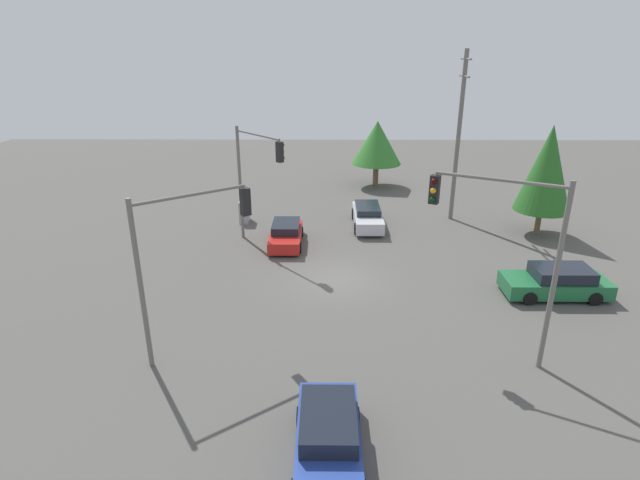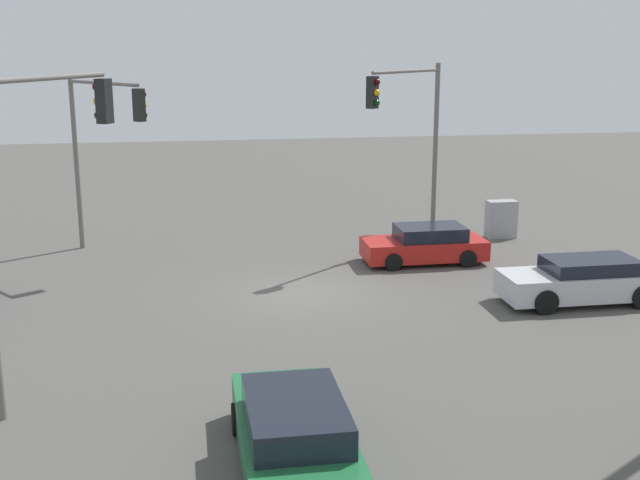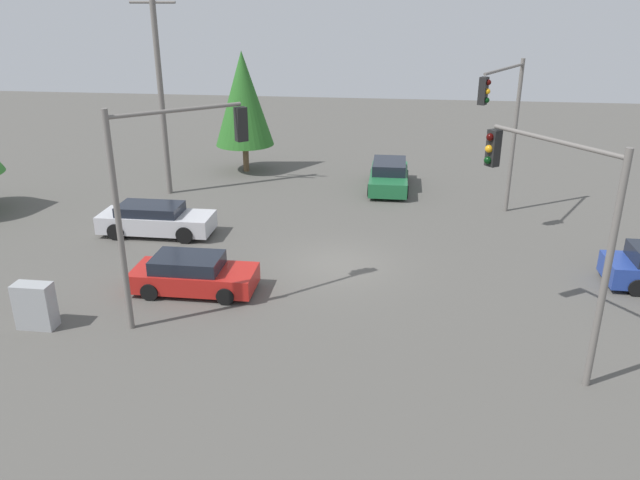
{
  "view_description": "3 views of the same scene",
  "coord_description": "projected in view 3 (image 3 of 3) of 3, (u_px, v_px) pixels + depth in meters",
  "views": [
    {
      "loc": [
        22.64,
        -0.62,
        10.94
      ],
      "look_at": [
        -0.63,
        -0.85,
        1.86
      ],
      "focal_mm": 28.0,
      "sensor_mm": 36.0,
      "label": 1
    },
    {
      "loc": [
        3.36,
        23.1,
        7.48
      ],
      "look_at": [
        -0.58,
        -0.23,
        1.62
      ],
      "focal_mm": 45.0,
      "sensor_mm": 36.0,
      "label": 2
    },
    {
      "loc": [
        2.06,
        -21.64,
        9.67
      ],
      "look_at": [
        -0.44,
        -2.03,
        1.78
      ],
      "focal_mm": 35.0,
      "sensor_mm": 36.0,
      "label": 3
    }
  ],
  "objects": [
    {
      "name": "traffic_signal_aux",
      "position": [
        168.0,
        175.0,
        18.4
      ],
      "size": [
        3.38,
        3.0,
        6.74
      ],
      "rotation": [
        0.0,
        0.0,
        0.71
      ],
      "color": "slate",
      "rests_on": "ground_plane"
    },
    {
      "name": "utility_pole_tall",
      "position": [
        160.0,
        80.0,
        30.06
      ],
      "size": [
        2.2,
        0.28,
        10.81
      ],
      "color": "slate",
      "rests_on": "ground_plane"
    },
    {
      "name": "sedan_silver",
      "position": [
        156.0,
        220.0,
        26.45
      ],
      "size": [
        4.79,
        1.86,
        1.33
      ],
      "rotation": [
        0.0,
        0.0,
        -1.57
      ],
      "color": "silver",
      "rests_on": "ground_plane"
    },
    {
      "name": "sedan_green",
      "position": [
        389.0,
        176.0,
        32.7
      ],
      "size": [
        2.04,
        4.74,
        1.43
      ],
      "rotation": [
        0.0,
        0.0,
        3.14
      ],
      "color": "#1E6638",
      "rests_on": "ground_plane"
    },
    {
      "name": "traffic_signal_main",
      "position": [
        557.0,
        209.0,
        16.24
      ],
      "size": [
        2.85,
        3.67,
        6.37
      ],
      "rotation": [
        0.0,
        0.0,
        2.21
      ],
      "color": "slate",
      "rests_on": "ground_plane"
    },
    {
      "name": "tree_left",
      "position": [
        243.0,
        99.0,
        34.61
      ],
      "size": [
        3.28,
        3.28,
        6.72
      ],
      "color": "brown",
      "rests_on": "ground_plane"
    },
    {
      "name": "traffic_signal_cross",
      "position": [
        504.0,
        115.0,
        26.48
      ],
      "size": [
        2.35,
        4.19,
        6.99
      ],
      "rotation": [
        0.0,
        0.0,
        4.23
      ],
      "color": "slate",
      "rests_on": "ground_plane"
    },
    {
      "name": "sedan_red",
      "position": [
        193.0,
        274.0,
        21.42
      ],
      "size": [
        4.21,
        1.9,
        1.3
      ],
      "rotation": [
        0.0,
        0.0,
        -1.57
      ],
      "color": "red",
      "rests_on": "ground_plane"
    },
    {
      "name": "electrical_cabinet",
      "position": [
        35.0,
        306.0,
        19.05
      ],
      "size": [
        1.15,
        0.58,
        1.47
      ],
      "primitive_type": "cube",
      "color": "#9EA0A3",
      "rests_on": "ground_plane"
    },
    {
      "name": "ground_plane",
      "position": [
        338.0,
        264.0,
        23.76
      ],
      "size": [
        80.0,
        80.0,
        0.0
      ],
      "primitive_type": "plane",
      "color": "#54514C"
    }
  ]
}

